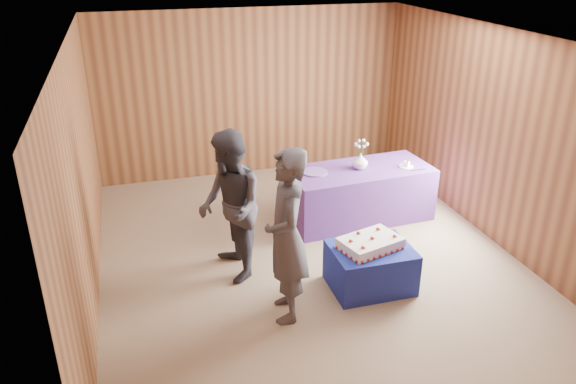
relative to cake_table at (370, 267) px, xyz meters
name	(u,v)px	position (x,y,z in m)	size (l,w,h in m)	color
ground	(307,256)	(-0.49, 0.84, -0.25)	(6.00, 6.00, 0.00)	#87705D
room_shell	(309,118)	(-0.49, 0.84, 1.55)	(5.04, 6.04, 2.72)	brown
cake_table	(370,267)	(0.00, 0.00, 0.00)	(0.90, 0.70, 0.50)	#1B3298
serving_table	(358,194)	(0.55, 1.67, 0.12)	(2.00, 0.90, 0.75)	#55328B
sheet_cake	(370,243)	(-0.02, 0.02, 0.31)	(0.78, 0.63, 0.16)	white
vase	(360,161)	(0.55, 1.68, 0.61)	(0.21, 0.21, 0.22)	white
flower_spray	(361,144)	(0.55, 1.68, 0.86)	(0.21, 0.21, 0.16)	#335E25
platter	(315,172)	(-0.09, 1.71, 0.51)	(0.35, 0.35, 0.02)	#6E51A3
plate	(406,167)	(1.20, 1.55, 0.51)	(0.20, 0.20, 0.01)	white
cake_slice	(407,164)	(1.20, 1.55, 0.55)	(0.10, 0.10, 0.09)	white
knife	(417,170)	(1.29, 1.40, 0.50)	(0.26, 0.02, 0.00)	#AFB0B3
guest_left	(287,236)	(-1.05, -0.22, 0.68)	(0.68, 0.45, 1.86)	#3D3C47
guest_right	(230,207)	(-1.45, 0.69, 0.64)	(0.86, 0.67, 1.78)	#31303A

